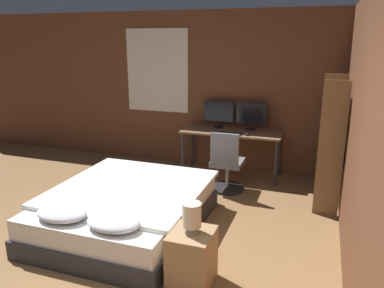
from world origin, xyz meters
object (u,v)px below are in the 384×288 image
Objects in this scene: nightstand at (192,258)px; bedside_lamp at (192,215)px; desk at (231,137)px; monitor_left at (219,112)px; keyboard at (229,133)px; computer_mouse at (247,134)px; bookshelf at (331,138)px; monitor_right at (251,115)px; office_chair at (227,167)px; bed at (126,209)px.

bedside_lamp is at bearing -90.00° from nightstand.
desk is at bearing 96.72° from bedside_lamp.
nightstand is 1.03× the size of monitor_left.
desk is 0.22m from keyboard.
monitor_left reaches higher than computer_mouse.
bedside_lamp is 0.16× the size of bookshelf.
computer_mouse is (0.30, -0.19, 0.11)m from desk.
nightstand is 3.27m from monitor_right.
bedside_lamp is 2.33m from office_chair.
bookshelf is at bearing -0.71° from office_chair.
desk is at bearing 154.84° from bookshelf.
nightstand is at bearing -83.73° from office_chair.
keyboard reaches higher than desk.
office_chair reaches higher than nightstand.
monitor_left is 0.30× the size of bookshelf.
monitor_right is 7.42× the size of computer_mouse.
desk is 0.37m from computer_mouse.
bed is 1.77m from office_chair.
bedside_lamp is 2.82m from keyboard.
office_chair is at bearing -78.83° from keyboard.
monitor_left is 0.56× the size of office_chair.
bookshelf is (1.53, -0.53, 0.19)m from keyboard.
keyboard is at bearing 97.17° from nightstand.
monitor_right reaches higher than desk.
monitor_left is 0.56m from monitor_right.
bedside_lamp reaches higher than nightstand.
computer_mouse is (0.02, -0.38, -0.24)m from monitor_right.
computer_mouse is (0.30, 0.00, 0.01)m from keyboard.
monitor_left is at bearing 125.98° from keyboard.
office_chair is at bearing 61.23° from bed.
bookshelf is (1.25, -0.91, -0.06)m from monitor_right.
monitor_left is at bearing 101.22° from bedside_lamp.
nightstand is at bearing -78.78° from monitor_left.
desk is 3.98× the size of keyboard.
office_chair is (0.10, -0.70, -0.29)m from desk.
bed is 2.83m from bookshelf.
bed is at bearing -112.85° from monitor_right.
office_chair is (-0.25, 2.29, -0.33)m from bedside_lamp.
bookshelf is (2.27, 1.53, 0.71)m from bed.
office_chair is (0.85, 1.54, 0.12)m from bed.
keyboard is 0.30m from computer_mouse.
desk is 1.76× the size of office_chair.
bedside_lamp is (1.10, -0.75, 0.45)m from bed.
monitor_right is 1.54m from bookshelf.
monitor_left is (-0.28, 0.19, 0.35)m from desk.
bookshelf reaches higher than office_chair.
bookshelf is at bearing 33.88° from bed.
keyboard is at bearing 160.98° from bookshelf.
bookshelf reaches higher than bedside_lamp.
monitor_right is at bearing 67.15° from bed.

